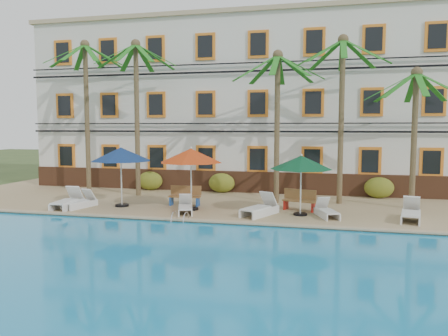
% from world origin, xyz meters
% --- Properties ---
extents(ground, '(100.00, 100.00, 0.00)m').
position_xyz_m(ground, '(0.00, 0.00, 0.00)').
color(ground, '#384C23').
rests_on(ground, ground).
extents(pool_deck, '(30.00, 12.00, 0.25)m').
position_xyz_m(pool_deck, '(0.00, 5.00, 0.12)').
color(pool_deck, tan).
rests_on(pool_deck, ground).
extents(swimming_pool, '(26.00, 12.00, 0.20)m').
position_xyz_m(swimming_pool, '(0.00, -7.00, 0.10)').
color(swimming_pool, '#1A89C3').
rests_on(swimming_pool, ground).
extents(pool_coping, '(30.00, 0.35, 0.06)m').
position_xyz_m(pool_coping, '(0.00, -0.90, 0.28)').
color(pool_coping, tan).
rests_on(pool_coping, pool_deck).
extents(hotel_building, '(25.40, 6.44, 10.22)m').
position_xyz_m(hotel_building, '(0.00, 9.98, 5.37)').
color(hotel_building, silver).
rests_on(hotel_building, pool_deck).
extents(palm_a, '(4.42, 4.42, 8.51)m').
position_xyz_m(palm_a, '(-7.89, 5.07, 5.68)').
color(palm_a, brown).
rests_on(palm_a, pool_deck).
extents(palm_b, '(4.42, 4.42, 8.30)m').
position_xyz_m(palm_b, '(-4.63, 4.56, 5.56)').
color(palm_b, brown).
rests_on(palm_b, pool_deck).
extents(palm_c, '(4.42, 4.42, 7.36)m').
position_xyz_m(palm_c, '(2.90, 4.01, 5.02)').
color(palm_c, brown).
rests_on(palm_c, pool_deck).
extents(palm_d, '(4.42, 4.42, 8.05)m').
position_xyz_m(palm_d, '(5.91, 4.53, 5.42)').
color(palm_d, brown).
rests_on(palm_d, pool_deck).
extents(palm_e, '(4.42, 4.42, 6.35)m').
position_xyz_m(palm_e, '(9.07, 3.84, 4.43)').
color(palm_e, brown).
rests_on(palm_e, pool_deck).
extents(shrub_left, '(1.50, 0.90, 1.10)m').
position_xyz_m(shrub_left, '(-4.80, 6.60, 0.80)').
color(shrub_left, '#225518').
rests_on(shrub_left, pool_deck).
extents(shrub_mid, '(1.50, 0.90, 1.10)m').
position_xyz_m(shrub_mid, '(-0.48, 6.60, 0.80)').
color(shrub_mid, '#225518').
rests_on(shrub_mid, pool_deck).
extents(shrub_right, '(1.50, 0.90, 1.10)m').
position_xyz_m(shrub_right, '(7.96, 6.60, 0.80)').
color(shrub_right, '#225518').
rests_on(shrub_right, pool_deck).
extents(umbrella_blue, '(2.84, 2.84, 2.84)m').
position_xyz_m(umbrella_blue, '(-4.02, 1.38, 2.68)').
color(umbrella_blue, black).
rests_on(umbrella_blue, pool_deck).
extents(umbrella_red, '(2.84, 2.84, 2.83)m').
position_xyz_m(umbrella_red, '(-0.59, 1.29, 2.67)').
color(umbrella_red, black).
rests_on(umbrella_red, pool_deck).
extents(umbrella_green, '(2.59, 2.59, 2.59)m').
position_xyz_m(umbrella_green, '(4.24, 1.19, 2.46)').
color(umbrella_green, black).
rests_on(umbrella_green, pool_deck).
extents(lounger_a, '(0.88, 2.08, 0.96)m').
position_xyz_m(lounger_a, '(-6.22, 0.40, 0.56)').
color(lounger_a, silver).
rests_on(lounger_a, pool_deck).
extents(lounger_b, '(1.01, 1.84, 0.82)m').
position_xyz_m(lounger_b, '(-5.75, 0.64, 0.52)').
color(lounger_b, silver).
rests_on(lounger_b, pool_deck).
extents(lounger_c, '(1.08, 1.76, 0.78)m').
position_xyz_m(lounger_c, '(-0.63, 0.55, 0.50)').
color(lounger_c, silver).
rests_on(lounger_c, pool_deck).
extents(lounger_d, '(1.49, 2.13, 0.95)m').
position_xyz_m(lounger_d, '(2.59, 0.80, 0.56)').
color(lounger_d, silver).
rests_on(lounger_d, pool_deck).
extents(lounger_e, '(1.10, 1.74, 0.77)m').
position_xyz_m(lounger_e, '(5.31, 1.08, 0.50)').
color(lounger_e, silver).
rests_on(lounger_e, pool_deck).
extents(lounger_f, '(1.06, 2.05, 0.92)m').
position_xyz_m(lounger_f, '(8.58, 1.13, 0.55)').
color(lounger_f, silver).
rests_on(lounger_f, pool_deck).
extents(bench_left, '(1.52, 0.53, 0.93)m').
position_xyz_m(bench_left, '(-1.22, 2.30, 0.72)').
color(bench_left, olive).
rests_on(bench_left, pool_deck).
extents(bench_right, '(1.57, 0.90, 0.93)m').
position_xyz_m(bench_right, '(4.17, 2.31, 0.72)').
color(bench_right, olive).
rests_on(bench_right, pool_deck).
extents(pool_ladder, '(0.54, 0.74, 0.74)m').
position_xyz_m(pool_ladder, '(-0.34, -1.00, 0.25)').
color(pool_ladder, silver).
rests_on(pool_ladder, ground).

